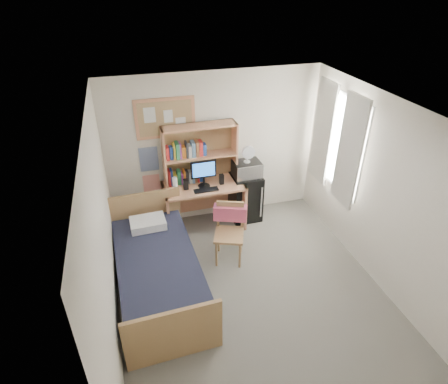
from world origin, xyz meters
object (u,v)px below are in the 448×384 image
object	(u,v)px
microwave	(247,169)
desk_fan	(247,155)
desk	(204,206)
bed	(158,275)
bulletin_board	(165,118)
speaker_left	(186,184)
monitor	(204,175)
mini_fridge	(245,197)
speaker_right	(222,179)
desk_chair	(229,235)

from	to	relation	value
microwave	desk_fan	size ratio (longest dim) A/B	1.65
desk	bed	bearing A→B (deg)	-126.26
bulletin_board	speaker_left	xyz separation A→B (m)	(0.20, -0.40, -0.99)
bed	monitor	bearing A→B (deg)	51.00
mini_fridge	speaker_right	world-z (taller)	speaker_right
desk	monitor	xyz separation A→B (m)	(0.00, -0.06, 0.64)
mini_fridge	desk_fan	size ratio (longest dim) A/B	3.09
desk_chair	mini_fridge	xyz separation A→B (m)	(0.61, 1.04, -0.05)
speaker_left	desk_fan	size ratio (longest dim) A/B	0.64
bed	speaker_right	size ratio (longest dim) A/B	12.58
monitor	bulletin_board	bearing A→B (deg)	140.24
desk	bed	distance (m)	1.65
bulletin_board	mini_fridge	size ratio (longest dim) A/B	1.10
speaker_left	speaker_right	xyz separation A→B (m)	(0.60, 0.01, -0.00)
monitor	bed	bearing A→B (deg)	-127.53
mini_fridge	monitor	size ratio (longest dim) A/B	1.93
desk	desk_fan	bearing A→B (deg)	3.70
bulletin_board	desk_chair	size ratio (longest dim) A/B	0.99
speaker_right	monitor	bearing A→B (deg)	-180.00
speaker_left	speaker_right	bearing A→B (deg)	0.00
speaker_right	microwave	bearing A→B (deg)	13.00
monitor	mini_fridge	bearing A→B (deg)	9.51
desk	microwave	bearing A→B (deg)	3.70
desk_chair	desk	bearing A→B (deg)	120.74
speaker_right	desk_chair	bearing A→B (deg)	-99.14
desk	desk_chair	bearing A→B (deg)	-80.84
monitor	microwave	distance (m)	0.79
speaker_left	microwave	size ratio (longest dim) A/B	0.39
mini_fridge	monitor	bearing A→B (deg)	-170.70
mini_fridge	monitor	xyz separation A→B (m)	(-0.78, -0.14, 0.63)
desk	mini_fridge	world-z (taller)	mini_fridge
mini_fridge	bed	bearing A→B (deg)	-141.59
bulletin_board	desk_fan	world-z (taller)	bulletin_board
bulletin_board	speaker_left	bearing A→B (deg)	-64.08
speaker_left	mini_fridge	bearing A→B (deg)	6.89
monitor	microwave	size ratio (longest dim) A/B	0.97
desk	desk_fan	world-z (taller)	desk_fan
bulletin_board	mini_fridge	bearing A→B (deg)	-11.37
bulletin_board	desk_fan	size ratio (longest dim) A/B	3.40
bulletin_board	speaker_right	size ratio (longest dim) A/B	5.45
speaker_right	microwave	world-z (taller)	microwave
desk	bulletin_board	bearing A→B (deg)	144.65
desk_chair	speaker_right	distance (m)	1.02
desk_chair	microwave	distance (m)	1.29
bed	speaker_right	distance (m)	1.91
speaker_right	desk_fan	xyz separation A→B (m)	(0.48, 0.12, 0.34)
desk_chair	monitor	distance (m)	1.09
bed	microwave	xyz separation A→B (m)	(1.73, 1.41, 0.69)
speaker_right	bulletin_board	bearing A→B (deg)	152.71
bulletin_board	speaker_left	distance (m)	1.09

